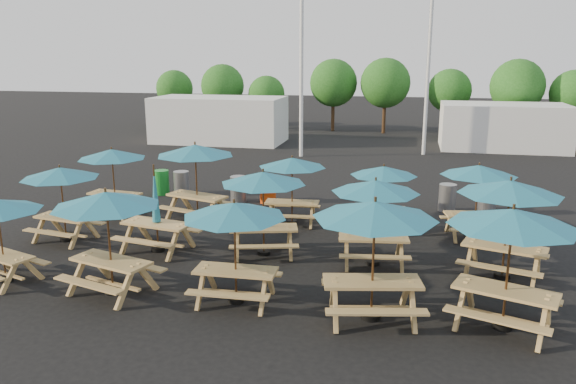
% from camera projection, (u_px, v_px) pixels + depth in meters
% --- Properties ---
extents(ground, '(120.00, 120.00, 0.00)m').
position_uv_depth(ground, '(277.00, 239.00, 16.74)').
color(ground, black).
rests_on(ground, ground).
extents(picnic_unit_1, '(2.54, 2.54, 2.23)m').
position_uv_depth(picnic_unit_1, '(60.00, 176.00, 16.17)').
color(picnic_unit_1, tan).
rests_on(picnic_unit_1, ground).
extents(picnic_unit_2, '(2.53, 2.53, 2.30)m').
position_uv_depth(picnic_unit_2, '(112.00, 157.00, 18.89)').
color(picnic_unit_2, tan).
rests_on(picnic_unit_2, ground).
extents(picnic_unit_3, '(2.97, 2.97, 2.43)m').
position_uv_depth(picnic_unit_3, '(106.00, 204.00, 12.48)').
color(picnic_unit_3, tan).
rests_on(picnic_unit_3, ground).
extents(picnic_unit_4, '(2.21, 2.01, 2.48)m').
position_uv_depth(picnic_unit_4, '(156.00, 216.00, 15.54)').
color(picnic_unit_4, tan).
rests_on(picnic_unit_4, ground).
extents(picnic_unit_5, '(3.15, 3.15, 2.56)m').
position_uv_depth(picnic_unit_5, '(195.00, 154.00, 18.19)').
color(picnic_unit_5, tan).
rests_on(picnic_unit_5, ground).
extents(picnic_unit_6, '(2.33, 2.33, 2.31)m').
position_uv_depth(picnic_unit_6, '(234.00, 215.00, 12.04)').
color(picnic_unit_6, tan).
rests_on(picnic_unit_6, ground).
extents(picnic_unit_7, '(2.85, 2.85, 2.35)m').
position_uv_depth(picnic_unit_7, '(263.00, 182.00, 15.02)').
color(picnic_unit_7, tan).
rests_on(picnic_unit_7, ground).
extents(picnic_unit_8, '(2.31, 2.31, 2.20)m').
position_uv_depth(picnic_unit_8, '(292.00, 166.00, 17.88)').
color(picnic_unit_8, tan).
rests_on(picnic_unit_8, ground).
extents(picnic_unit_9, '(2.99, 2.99, 2.56)m').
position_uv_depth(picnic_unit_9, '(375.00, 216.00, 11.20)').
color(picnic_unit_9, tan).
rests_on(picnic_unit_9, ground).
extents(picnic_unit_10, '(2.55, 2.55, 2.29)m').
position_uv_depth(picnic_unit_10, '(375.00, 191.00, 14.29)').
color(picnic_unit_10, tan).
rests_on(picnic_unit_10, ground).
extents(picnic_unit_11, '(2.56, 2.56, 2.07)m').
position_uv_depth(picnic_unit_11, '(384.00, 174.00, 17.16)').
color(picnic_unit_11, tan).
rests_on(picnic_unit_11, ground).
extents(picnic_unit_12, '(3.19, 3.19, 2.52)m').
position_uv_depth(picnic_unit_12, '(512.00, 224.00, 10.80)').
color(picnic_unit_12, tan).
rests_on(picnic_unit_12, ground).
extents(picnic_unit_13, '(3.07, 3.07, 2.49)m').
position_uv_depth(picnic_unit_13, '(510.00, 192.00, 13.37)').
color(picnic_unit_13, tan).
rests_on(picnic_unit_13, ground).
extents(picnic_unit_14, '(2.58, 2.58, 2.24)m').
position_uv_depth(picnic_unit_14, '(479.00, 174.00, 16.45)').
color(picnic_unit_14, tan).
rests_on(picnic_unit_14, ground).
extents(waste_bin_0, '(0.60, 0.60, 0.96)m').
position_uv_depth(waste_bin_0, '(161.00, 182.00, 22.05)').
color(waste_bin_0, '#188729').
rests_on(waste_bin_0, ground).
extents(waste_bin_1, '(0.60, 0.60, 0.96)m').
position_uv_depth(waste_bin_1, '(182.00, 183.00, 21.86)').
color(waste_bin_1, gray).
rests_on(waste_bin_1, ground).
extents(waste_bin_2, '(0.60, 0.60, 0.96)m').
position_uv_depth(waste_bin_2, '(238.00, 189.00, 20.96)').
color(waste_bin_2, gray).
rests_on(waste_bin_2, ground).
extents(waste_bin_3, '(0.60, 0.60, 0.96)m').
position_uv_depth(waste_bin_3, '(268.00, 190.00, 20.80)').
color(waste_bin_3, '#DC420C').
rests_on(waste_bin_3, ground).
extents(waste_bin_4, '(0.60, 0.60, 0.96)m').
position_uv_depth(waste_bin_4, '(447.00, 198.00, 19.70)').
color(waste_bin_4, gray).
rests_on(waste_bin_4, ground).
extents(waste_bin_5, '(0.60, 0.60, 0.96)m').
position_uv_depth(waste_bin_5, '(487.00, 201.00, 19.25)').
color(waste_bin_5, gray).
rests_on(waste_bin_5, ground).
extents(mast_0, '(0.20, 0.20, 12.00)m').
position_uv_depth(mast_0, '(302.00, 42.00, 29.01)').
color(mast_0, silver).
rests_on(mast_0, ground).
extents(mast_1, '(0.20, 0.20, 12.00)m').
position_uv_depth(mast_1, '(430.00, 42.00, 29.56)').
color(mast_1, silver).
rests_on(mast_1, ground).
extents(event_tent_0, '(8.00, 4.00, 2.80)m').
position_uv_depth(event_tent_0, '(219.00, 120.00, 35.14)').
color(event_tent_0, silver).
rests_on(event_tent_0, ground).
extents(event_tent_1, '(7.00, 4.00, 2.60)m').
position_uv_depth(event_tent_1, '(503.00, 126.00, 32.60)').
color(event_tent_1, silver).
rests_on(event_tent_1, ground).
extents(tree_0, '(2.80, 2.80, 4.24)m').
position_uv_depth(tree_0, '(175.00, 89.00, 42.93)').
color(tree_0, '#382314').
rests_on(tree_0, ground).
extents(tree_1, '(3.11, 3.11, 4.72)m').
position_uv_depth(tree_1, '(223.00, 86.00, 40.68)').
color(tree_1, '#382314').
rests_on(tree_1, ground).
extents(tree_2, '(2.59, 2.59, 3.93)m').
position_uv_depth(tree_2, '(267.00, 94.00, 39.88)').
color(tree_2, '#382314').
rests_on(tree_2, ground).
extents(tree_3, '(3.36, 3.36, 5.09)m').
position_uv_depth(tree_3, '(333.00, 83.00, 39.75)').
color(tree_3, '#382314').
rests_on(tree_3, ground).
extents(tree_4, '(3.41, 3.41, 5.17)m').
position_uv_depth(tree_4, '(385.00, 83.00, 38.54)').
color(tree_4, '#382314').
rests_on(tree_4, ground).
extents(tree_5, '(2.94, 2.94, 4.45)m').
position_uv_depth(tree_5, '(450.00, 91.00, 38.16)').
color(tree_5, '#382314').
rests_on(tree_5, ground).
extents(tree_6, '(3.38, 3.38, 5.13)m').
position_uv_depth(tree_6, '(517.00, 86.00, 35.54)').
color(tree_6, '#382314').
rests_on(tree_6, ground).
extents(tree_7, '(2.95, 2.95, 4.48)m').
position_uv_depth(tree_7, '(574.00, 94.00, 34.97)').
color(tree_7, '#382314').
rests_on(tree_7, ground).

